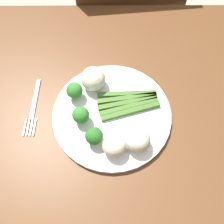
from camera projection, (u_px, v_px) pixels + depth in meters
name	position (u px, v px, depth m)	size (l,w,h in m)	color
ground_plane	(100.00, 188.00, 1.24)	(6.00, 6.00, 0.02)	#B7A88E
dining_table	(89.00, 149.00, 0.67)	(1.37, 0.93, 0.73)	brown
chair	(125.00, 28.00, 1.06)	(0.44, 0.44, 0.87)	brown
plate	(112.00, 114.00, 0.60)	(0.30, 0.30, 0.01)	white
asparagus_bundle	(128.00, 103.00, 0.60)	(0.16, 0.08, 0.01)	#3D6626
broccoli_near_center	(81.00, 115.00, 0.56)	(0.04, 0.04, 0.05)	#609E3D
broccoli_right	(74.00, 91.00, 0.59)	(0.04, 0.04, 0.05)	#609E3D
broccoli_front_left	(94.00, 136.00, 0.54)	(0.04, 0.04, 0.05)	#568E33
cauliflower_outer_edge	(138.00, 140.00, 0.53)	(0.06, 0.06, 0.06)	silver
cauliflower_mid	(93.00, 79.00, 0.60)	(0.06, 0.06, 0.06)	white
cauliflower_back	(114.00, 145.00, 0.53)	(0.05, 0.05, 0.05)	silver
fork	(34.00, 107.00, 0.62)	(0.03, 0.17, 0.00)	silver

